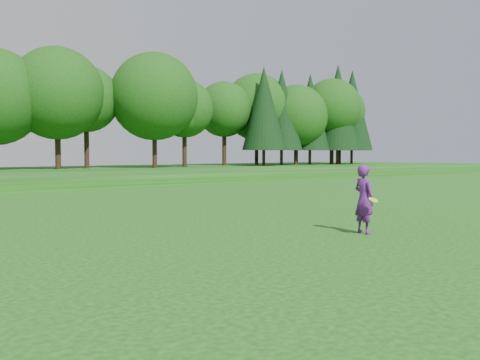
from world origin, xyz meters
TOP-DOWN VIEW (x-y plane):
  - ground at (0.00, 0.00)m, footprint 140.00×140.00m
  - woman at (4.34, -0.91)m, footprint 0.66×0.98m

SIDE VIEW (x-z plane):
  - ground at x=0.00m, z-range 0.00..0.00m
  - woman at x=4.34m, z-range 0.00..1.84m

